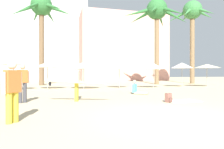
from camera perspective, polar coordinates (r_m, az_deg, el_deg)
The scene contains 19 objects.
ground at distance 6.39m, azimuth 15.87°, elevation -11.76°, with size 120.00×120.00×0.00m, color #C6B28C.
hotel_pink at distance 40.67m, azimuth 2.50°, elevation 7.32°, with size 16.37×9.59×12.60m, color #DB9989.
hotel_tower_gray at distance 47.07m, azimuth -18.49°, elevation 12.61°, with size 17.33×9.67×22.76m, color #A8A8A3.
palm_tree_far_left at distance 26.05m, azimuth 12.64°, elevation 16.35°, with size 8.12×7.47×10.44m.
palm_tree_left at distance 29.30m, azimuth 21.93°, elevation 15.14°, with size 5.92×6.35×10.89m.
palm_tree_center at distance 24.82m, azimuth -19.41°, elevation 16.54°, with size 6.63×6.20×10.17m.
cafe_umbrella_0 at distance 16.87m, azimuth -8.04°, elevation 2.61°, with size 2.78×2.78×2.29m.
cafe_umbrella_1 at distance 22.16m, azimuth 25.46°, elevation 2.20°, with size 2.54×2.54×2.27m.
cafe_umbrella_3 at distance 17.29m, azimuth -26.32°, elevation 3.25°, with size 2.03×2.03×2.46m.
cafe_umbrella_4 at distance 17.42m, azimuth -17.95°, elevation 2.62°, with size 2.36×2.36×2.25m.
cafe_umbrella_5 at distance 18.55m, azimuth 11.68°, elevation 2.34°, with size 2.21×2.21×2.27m.
cafe_umbrella_6 at distance 17.94m, azimuth 2.07°, elevation 2.53°, with size 2.04×2.04×2.29m.
cafe_umbrella_8 at distance 20.56m, azimuth 19.35°, elevation 2.47°, with size 2.09×2.09×2.39m.
beach_towel at distance 10.28m, azimuth 19.53°, elevation -7.13°, with size 1.57×0.95×0.01m, color white.
backpack at distance 9.64m, azimuth 15.85°, elevation -6.45°, with size 0.35×0.32×0.42m.
person_mid_center at distance 9.59m, azimuth -10.02°, elevation -2.18°, with size 3.16×1.28×1.70m.
person_near_left at distance 6.01m, azimuth -26.59°, elevation -3.66°, with size 0.45×0.53×1.68m.
person_near_right at distance 12.95m, azimuth 7.22°, elevation -4.23°, with size 1.02×0.87×0.91m.
person_far_right at distance 9.91m, azimuth -24.13°, elevation -1.84°, with size 0.57×0.40×1.76m.
Camera 1 is at (-3.15, -5.40, 1.33)m, focal length 32.04 mm.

